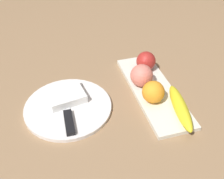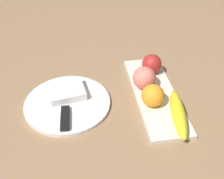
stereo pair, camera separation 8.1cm
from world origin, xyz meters
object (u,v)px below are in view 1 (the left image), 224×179
object	(u,v)px
fruit_tray	(153,91)
orange_near_apple	(152,92)
knife	(69,119)
dinner_plate	(68,107)
apple	(146,61)
peach	(142,75)
folded_napkin	(66,96)
banana	(180,107)

from	to	relation	value
fruit_tray	orange_near_apple	size ratio (longest dim) A/B	5.57
knife	dinner_plate	bearing A→B (deg)	-4.37
apple	orange_near_apple	bearing A→B (deg)	164.33
fruit_tray	peach	xyz separation A→B (m)	(0.03, 0.03, 0.04)
apple	peach	world-z (taller)	peach
peach	folded_napkin	bearing A→B (deg)	90.22
folded_napkin	knife	bearing A→B (deg)	175.64
apple	orange_near_apple	distance (m)	0.16
fruit_tray	peach	size ratio (longest dim) A/B	5.20
fruit_tray	banana	world-z (taller)	banana
fruit_tray	peach	bearing A→B (deg)	41.29
fruit_tray	apple	xyz separation A→B (m)	(0.11, -0.02, 0.04)
folded_napkin	orange_near_apple	bearing A→B (deg)	-108.44
peach	fruit_tray	bearing A→B (deg)	-138.71
banana	apple	bearing A→B (deg)	-165.66
fruit_tray	apple	size ratio (longest dim) A/B	5.67
banana	peach	size ratio (longest dim) A/B	2.62
fruit_tray	banana	distance (m)	0.12
apple	folded_napkin	xyz separation A→B (m)	(-0.08, 0.29, -0.02)
apple	orange_near_apple	world-z (taller)	orange_near_apple
dinner_plate	folded_napkin	xyz separation A→B (m)	(0.03, -0.00, 0.02)
fruit_tray	orange_near_apple	bearing A→B (deg)	149.78
banana	orange_near_apple	distance (m)	0.09
folded_napkin	dinner_plate	bearing A→B (deg)	180.00
peach	dinner_plate	size ratio (longest dim) A/B	0.28
orange_near_apple	dinner_plate	world-z (taller)	orange_near_apple
folded_napkin	peach	bearing A→B (deg)	-89.78
banana	dinner_plate	size ratio (longest dim) A/B	0.73
knife	orange_near_apple	bearing A→B (deg)	-85.64
apple	peach	distance (m)	0.09
fruit_tray	folded_napkin	xyz separation A→B (m)	(0.03, 0.27, 0.02)
orange_near_apple	folded_napkin	distance (m)	0.26
fruit_tray	apple	distance (m)	0.12
knife	apple	bearing A→B (deg)	-58.21
fruit_tray	orange_near_apple	world-z (taller)	orange_near_apple
apple	folded_napkin	size ratio (longest dim) A/B	0.62
orange_near_apple	knife	distance (m)	0.25
apple	folded_napkin	world-z (taller)	apple
banana	knife	size ratio (longest dim) A/B	1.05
banana	orange_near_apple	xyz separation A→B (m)	(0.07, 0.06, 0.02)
apple	knife	bearing A→B (deg)	119.35
orange_near_apple	folded_napkin	bearing A→B (deg)	71.56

